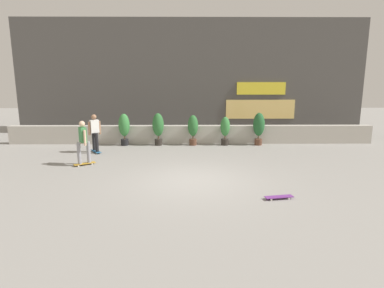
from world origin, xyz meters
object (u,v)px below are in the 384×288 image
object	(u,v)px
potted_plant_2	(193,128)
skater_foreground	(83,141)
potted_plant_3	(225,129)
skater_far_left	(95,132)
potted_plant_1	(158,127)
potted_plant_4	(259,126)
potted_plant_0	(124,127)
skateboard_near_camera	(279,197)

from	to	relation	value
potted_plant_2	skater_foreground	size ratio (longest dim) A/B	0.87
potted_plant_3	skater_far_left	bearing A→B (deg)	-165.18
potted_plant_1	potted_plant_2	world-z (taller)	potted_plant_1
potted_plant_3	skater_foreground	world-z (taller)	skater_foreground
potted_plant_3	skater_far_left	size ratio (longest dim) A/B	0.82
potted_plant_2	potted_plant_4	distance (m)	3.20
potted_plant_2	potted_plant_4	size ratio (longest dim) A/B	0.93
potted_plant_0	potted_plant_1	world-z (taller)	potted_plant_1
potted_plant_0	skater_foreground	xyz separation A→B (m)	(-0.85, -3.64, 0.04)
potted_plant_1	skateboard_near_camera	distance (m)	8.29
potted_plant_4	skateboard_near_camera	distance (m)	7.34
skateboard_near_camera	potted_plant_1	bearing A→B (deg)	118.79
potted_plant_0	potted_plant_3	bearing A→B (deg)	0.00
potted_plant_1	potted_plant_3	bearing A→B (deg)	0.00
skater_foreground	potted_plant_4	bearing A→B (deg)	26.27
potted_plant_0	potted_plant_1	distance (m)	1.64
potted_plant_0	skateboard_near_camera	distance (m)	9.19
potted_plant_2	potted_plant_4	world-z (taller)	potted_plant_4
potted_plant_1	skateboard_near_camera	world-z (taller)	potted_plant_1
potted_plant_3	skater_foreground	size ratio (longest dim) A/B	0.82
potted_plant_3	skater_foreground	distance (m)	6.80
potted_plant_1	potted_plant_4	world-z (taller)	potted_plant_4
potted_plant_2	skater_far_left	size ratio (longest dim) A/B	0.87
potted_plant_0	potted_plant_3	size ratio (longest dim) A/B	1.11
potted_plant_2	potted_plant_3	size ratio (longest dim) A/B	1.06
potted_plant_1	potted_plant_2	distance (m)	1.69
potted_plant_3	skateboard_near_camera	xyz separation A→B (m)	(0.73, -7.23, -0.73)
potted_plant_0	potted_plant_1	size ratio (longest dim) A/B	0.98
potted_plant_3	potted_plant_4	size ratio (longest dim) A/B	0.88
skateboard_near_camera	potted_plant_3	bearing A→B (deg)	95.73
potted_plant_0	skater_far_left	distance (m)	1.84
skater_far_left	skater_foreground	world-z (taller)	same
potted_plant_4	skater_foreground	xyz separation A→B (m)	(-7.38, -3.64, 0.01)
potted_plant_4	skater_foreground	world-z (taller)	skater_foreground
potted_plant_4	skater_foreground	bearing A→B (deg)	-153.73
potted_plant_3	skateboard_near_camera	world-z (taller)	potted_plant_3
potted_plant_0	skater_far_left	size ratio (longest dim) A/B	0.91
skateboard_near_camera	skater_foreground	bearing A→B (deg)	150.95
potted_plant_3	skater_foreground	bearing A→B (deg)	-147.61
potted_plant_1	skater_far_left	xyz separation A→B (m)	(-2.63, -1.56, 0.02)
potted_plant_4	skateboard_near_camera	size ratio (longest dim) A/B	1.92
potted_plant_3	potted_plant_2	bearing A→B (deg)	-180.00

